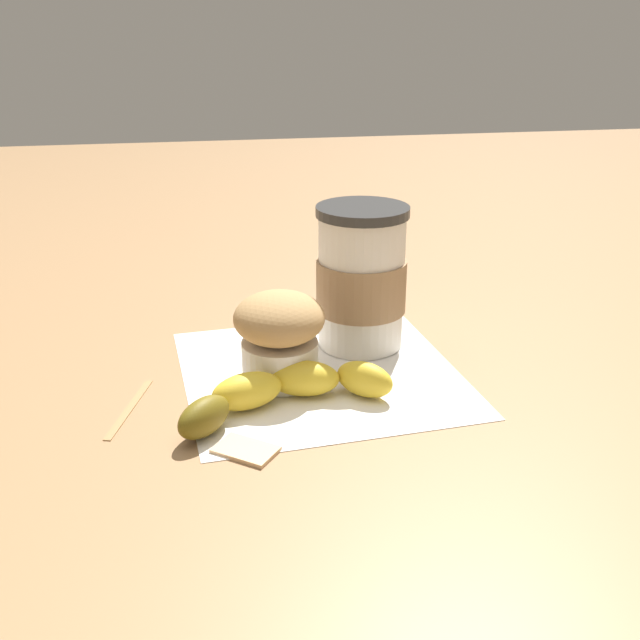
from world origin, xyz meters
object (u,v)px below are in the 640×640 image
muffin (279,334)px  banana (281,390)px  coffee_cup (361,279)px  sugar_packet (246,448)px

muffin → banana: bearing=-7.0°
coffee_cup → banana: size_ratio=0.72×
banana → sugar_packet: banana is taller
coffee_cup → muffin: 0.12m
coffee_cup → sugar_packet: 0.25m
banana → sugar_packet: 0.08m
muffin → banana: (0.05, -0.01, -0.03)m
coffee_cup → muffin: (0.07, -0.10, -0.03)m
muffin → banana: muffin is taller
coffee_cup → banana: bearing=-39.7°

